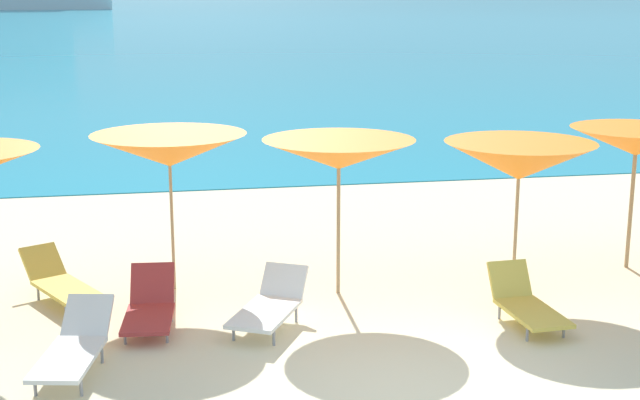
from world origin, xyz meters
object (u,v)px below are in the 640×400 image
(lounge_chair_0, at_px, (61,283))
(lounge_chair_3, at_px, (526,303))
(lounge_chair_8, at_px, (74,346))
(umbrella_5, at_px, (519,161))
(umbrella_3, at_px, (169,150))
(lounge_chair_7, at_px, (270,305))
(lounge_chair_5, at_px, (150,307))
(umbrella_6, at_px, (636,142))
(umbrella_4, at_px, (339,154))

(lounge_chair_0, height_order, lounge_chair_3, lounge_chair_3)
(lounge_chair_8, bearing_deg, umbrella_5, 29.63)
(umbrella_3, height_order, lounge_chair_7, umbrella_3)
(lounge_chair_5, height_order, lounge_chair_7, lounge_chair_5)
(umbrella_6, distance_m, lounge_chair_5, 7.38)
(lounge_chair_0, bearing_deg, lounge_chair_5, -74.04)
(umbrella_4, bearing_deg, lounge_chair_7, -134.81)
(umbrella_5, xyz_separation_m, lounge_chair_3, (-0.45, -1.47, -1.52))
(lounge_chair_5, height_order, lounge_chair_8, lounge_chair_5)
(umbrella_6, distance_m, lounge_chair_8, 8.42)
(umbrella_4, bearing_deg, lounge_chair_3, -37.23)
(lounge_chair_5, bearing_deg, umbrella_3, 82.36)
(lounge_chair_0, xyz_separation_m, lounge_chair_5, (1.17, -1.19, 0.00))
(umbrella_5, bearing_deg, umbrella_4, 177.58)
(umbrella_4, height_order, lounge_chair_8, umbrella_4)
(umbrella_5, height_order, lounge_chair_0, umbrella_5)
(lounge_chair_5, bearing_deg, umbrella_4, 23.78)
(lounge_chair_5, bearing_deg, umbrella_6, 15.15)
(lounge_chair_7, distance_m, lounge_chair_8, 2.46)
(umbrella_3, bearing_deg, lounge_chair_5, -103.12)
(umbrella_3, xyz_separation_m, lounge_chair_7, (1.13, -1.69, -1.68))
(umbrella_3, height_order, lounge_chair_8, umbrella_3)
(umbrella_3, distance_m, lounge_chair_5, 2.26)
(umbrella_6, relative_size, lounge_chair_5, 1.51)
(umbrella_3, relative_size, umbrella_4, 1.02)
(lounge_chair_3, distance_m, lounge_chair_8, 5.47)
(lounge_chair_0, relative_size, lounge_chair_7, 1.12)
(lounge_chair_3, distance_m, lounge_chair_5, 4.69)
(umbrella_4, bearing_deg, umbrella_3, 165.04)
(umbrella_6, distance_m, lounge_chair_0, 8.43)
(umbrella_4, distance_m, lounge_chair_3, 3.10)
(umbrella_6, height_order, lounge_chair_0, umbrella_6)
(umbrella_4, relative_size, lounge_chair_7, 1.38)
(umbrella_3, bearing_deg, lounge_chair_8, -113.64)
(lounge_chair_0, bearing_deg, umbrella_6, -28.39)
(umbrella_6, bearing_deg, lounge_chair_8, -163.16)
(umbrella_4, xyz_separation_m, lounge_chair_5, (-2.56, -0.85, -1.68))
(umbrella_6, relative_size, lounge_chair_3, 1.51)
(umbrella_6, xyz_separation_m, lounge_chair_3, (-2.46, -1.94, -1.64))
(lounge_chair_0, distance_m, lounge_chair_8, 2.40)
(umbrella_6, xyz_separation_m, lounge_chair_0, (-8.26, -0.02, -1.65))
(lounge_chair_8, bearing_deg, umbrella_4, 42.61)
(umbrella_6, distance_m, lounge_chair_7, 6.04)
(umbrella_4, xyz_separation_m, umbrella_5, (2.52, -0.11, -0.16))
(umbrella_4, distance_m, umbrella_6, 4.55)
(umbrella_3, xyz_separation_m, umbrella_4, (2.22, -0.59, -0.03))
(umbrella_3, bearing_deg, umbrella_4, -14.96)
(lounge_chair_0, xyz_separation_m, lounge_chair_3, (5.80, -1.92, 0.01))
(lounge_chair_0, height_order, lounge_chair_7, lounge_chair_7)
(umbrella_4, distance_m, lounge_chair_7, 2.27)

